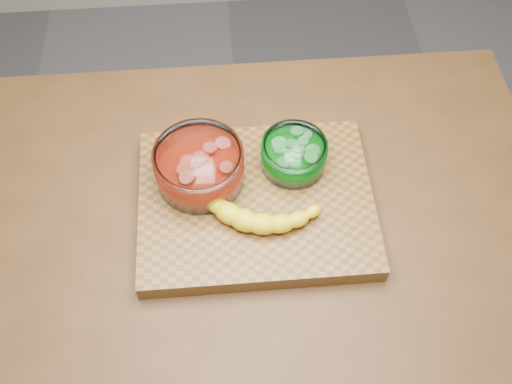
{
  "coord_description": "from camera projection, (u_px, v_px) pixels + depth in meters",
  "views": [
    {
      "loc": [
        -0.05,
        -0.58,
        1.87
      ],
      "look_at": [
        0.0,
        0.0,
        0.96
      ],
      "focal_mm": 40.0,
      "sensor_mm": 36.0,
      "label": 1
    }
  ],
  "objects": [
    {
      "name": "ground",
      "position": [
        256.0,
        349.0,
        1.88
      ],
      "size": [
        3.5,
        3.5,
        0.0
      ],
      "primitive_type": "plane",
      "color": "#595A5E",
      "rests_on": "ground"
    },
    {
      "name": "counter",
      "position": [
        256.0,
        296.0,
        1.51
      ],
      "size": [
        1.2,
        0.8,
        0.9
      ],
      "primitive_type": "cube",
      "color": "#492D15",
      "rests_on": "ground"
    },
    {
      "name": "cutting_board",
      "position": [
        256.0,
        203.0,
        1.11
      ],
      "size": [
        0.45,
        0.35,
        0.04
      ],
      "primitive_type": "cube",
      "color": "brown",
      "rests_on": "counter"
    },
    {
      "name": "bowl_red",
      "position": [
        199.0,
        167.0,
        1.09
      ],
      "size": [
        0.17,
        0.17,
        0.08
      ],
      "color": "white",
      "rests_on": "cutting_board"
    },
    {
      "name": "bowl_green",
      "position": [
        294.0,
        154.0,
        1.11
      ],
      "size": [
        0.13,
        0.13,
        0.06
      ],
      "color": "white",
      "rests_on": "cutting_board"
    },
    {
      "name": "banana",
      "position": [
        257.0,
        199.0,
        1.07
      ],
      "size": [
        0.27,
        0.18,
        0.04
      ],
      "primitive_type": null,
      "color": "yellow",
      "rests_on": "cutting_board"
    }
  ]
}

